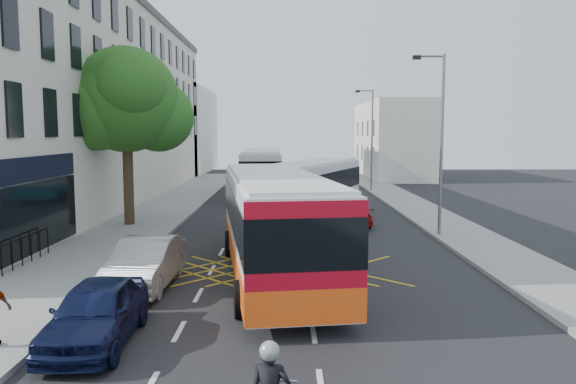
{
  "coord_description": "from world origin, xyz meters",
  "views": [
    {
      "loc": [
        -0.68,
        -12.96,
        4.7
      ],
      "look_at": [
        -0.54,
        10.86,
        2.2
      ],
      "focal_mm": 35.0,
      "sensor_mm": 36.0,
      "label": 1
    }
  ],
  "objects_px": {
    "bus_mid": "(310,189)",
    "red_hatchback": "(351,214)",
    "parked_car_silver": "(145,263)",
    "lamp_far": "(371,134)",
    "distant_car_silver": "(334,178)",
    "street_tree": "(126,101)",
    "distant_car_grey": "(282,176)",
    "bus_far": "(262,171)",
    "bus_near": "(275,223)",
    "lamp_near": "(440,135)",
    "parked_car_blue": "(96,312)"
  },
  "relations": [
    {
      "from": "bus_near",
      "to": "distant_car_grey",
      "type": "xyz_separation_m",
      "value": [
        0.02,
        34.76,
        -1.13
      ]
    },
    {
      "from": "lamp_far",
      "to": "bus_far",
      "type": "bearing_deg",
      "value": -163.94
    },
    {
      "from": "bus_near",
      "to": "red_hatchback",
      "type": "distance_m",
      "value": 11.1
    },
    {
      "from": "bus_mid",
      "to": "parked_car_silver",
      "type": "distance_m",
      "value": 14.64
    },
    {
      "from": "bus_near",
      "to": "bus_mid",
      "type": "height_order",
      "value": "bus_near"
    },
    {
      "from": "parked_car_blue",
      "to": "distant_car_silver",
      "type": "relative_size",
      "value": 0.98
    },
    {
      "from": "bus_near",
      "to": "bus_far",
      "type": "relative_size",
      "value": 1.0
    },
    {
      "from": "distant_car_grey",
      "to": "parked_car_blue",
      "type": "bearing_deg",
      "value": -97.73
    },
    {
      "from": "bus_far",
      "to": "distant_car_grey",
      "type": "distance_m",
      "value": 10.55
    },
    {
      "from": "parked_car_blue",
      "to": "red_hatchback",
      "type": "relative_size",
      "value": 1.08
    },
    {
      "from": "parked_car_silver",
      "to": "distant_car_silver",
      "type": "xyz_separation_m",
      "value": [
        8.61,
        32.76,
        -0.02
      ]
    },
    {
      "from": "bus_near",
      "to": "bus_far",
      "type": "bearing_deg",
      "value": 85.51
    },
    {
      "from": "lamp_far",
      "to": "distant_car_silver",
      "type": "xyz_separation_m",
      "value": [
        -2.52,
        4.61,
        -3.89
      ]
    },
    {
      "from": "parked_car_silver",
      "to": "red_hatchback",
      "type": "distance_m",
      "value": 13.97
    },
    {
      "from": "bus_far",
      "to": "distant_car_grey",
      "type": "relative_size",
      "value": 2.61
    },
    {
      "from": "lamp_near",
      "to": "distant_car_grey",
      "type": "xyz_separation_m",
      "value": [
        -7.18,
        27.91,
        -3.96
      ]
    },
    {
      "from": "parked_car_silver",
      "to": "distant_car_grey",
      "type": "relative_size",
      "value": 0.96
    },
    {
      "from": "lamp_near",
      "to": "lamp_far",
      "type": "height_order",
      "value": "same"
    },
    {
      "from": "lamp_near",
      "to": "bus_near",
      "type": "xyz_separation_m",
      "value": [
        -7.2,
        -6.85,
        -2.83
      ]
    },
    {
      "from": "bus_near",
      "to": "red_hatchback",
      "type": "bearing_deg",
      "value": 62.27
    },
    {
      "from": "bus_near",
      "to": "bus_far",
      "type": "height_order",
      "value": "bus_far"
    },
    {
      "from": "bus_near",
      "to": "lamp_far",
      "type": "bearing_deg",
      "value": 67.16
    },
    {
      "from": "bus_mid",
      "to": "bus_far",
      "type": "height_order",
      "value": "bus_far"
    },
    {
      "from": "parked_car_blue",
      "to": "distant_car_grey",
      "type": "xyz_separation_m",
      "value": [
        3.91,
        40.66,
        -0.06
      ]
    },
    {
      "from": "bus_mid",
      "to": "red_hatchback",
      "type": "height_order",
      "value": "bus_mid"
    },
    {
      "from": "bus_mid",
      "to": "distant_car_grey",
      "type": "relative_size",
      "value": 2.42
    },
    {
      "from": "lamp_far",
      "to": "parked_car_blue",
      "type": "bearing_deg",
      "value": -108.72
    },
    {
      "from": "red_hatchback",
      "to": "distant_car_silver",
      "type": "bearing_deg",
      "value": -97.96
    },
    {
      "from": "bus_far",
      "to": "red_hatchback",
      "type": "distance_m",
      "value": 14.98
    },
    {
      "from": "lamp_far",
      "to": "distant_car_silver",
      "type": "bearing_deg",
      "value": 118.64
    },
    {
      "from": "parked_car_blue",
      "to": "distant_car_silver",
      "type": "distance_m",
      "value": 38.33
    },
    {
      "from": "bus_mid",
      "to": "lamp_near",
      "type": "bearing_deg",
      "value": -22.6
    },
    {
      "from": "street_tree",
      "to": "distant_car_grey",
      "type": "relative_size",
      "value": 1.87
    },
    {
      "from": "lamp_far",
      "to": "red_hatchback",
      "type": "height_order",
      "value": "lamp_far"
    },
    {
      "from": "street_tree",
      "to": "parked_car_silver",
      "type": "distance_m",
      "value": 12.92
    },
    {
      "from": "street_tree",
      "to": "distant_car_silver",
      "type": "distance_m",
      "value": 25.46
    },
    {
      "from": "lamp_near",
      "to": "lamp_far",
      "type": "distance_m",
      "value": 20.0
    },
    {
      "from": "street_tree",
      "to": "lamp_far",
      "type": "bearing_deg",
      "value": 49.19
    },
    {
      "from": "bus_mid",
      "to": "bus_far",
      "type": "xyz_separation_m",
      "value": [
        -3.14,
        12.19,
        0.15
      ]
    },
    {
      "from": "lamp_far",
      "to": "red_hatchback",
      "type": "relative_size",
      "value": 2.06
    },
    {
      "from": "lamp_far",
      "to": "lamp_near",
      "type": "bearing_deg",
      "value": -90.0
    },
    {
      "from": "bus_near",
      "to": "distant_car_silver",
      "type": "distance_m",
      "value": 31.83
    },
    {
      "from": "lamp_far",
      "to": "bus_mid",
      "type": "height_order",
      "value": "lamp_far"
    },
    {
      "from": "lamp_near",
      "to": "parked_car_silver",
      "type": "xyz_separation_m",
      "value": [
        -11.13,
        -8.15,
        -3.87
      ]
    },
    {
      "from": "parked_car_blue",
      "to": "distant_car_grey",
      "type": "relative_size",
      "value": 0.89
    },
    {
      "from": "lamp_far",
      "to": "bus_near",
      "type": "bearing_deg",
      "value": -105.02
    },
    {
      "from": "bus_mid",
      "to": "bus_far",
      "type": "bearing_deg",
      "value": 126.08
    },
    {
      "from": "distant_car_silver",
      "to": "distant_car_grey",
      "type": "bearing_deg",
      "value": -34.03
    },
    {
      "from": "lamp_near",
      "to": "lamp_far",
      "type": "relative_size",
      "value": 1.0
    },
    {
      "from": "bus_near",
      "to": "bus_far",
      "type": "distance_m",
      "value": 24.41
    }
  ]
}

